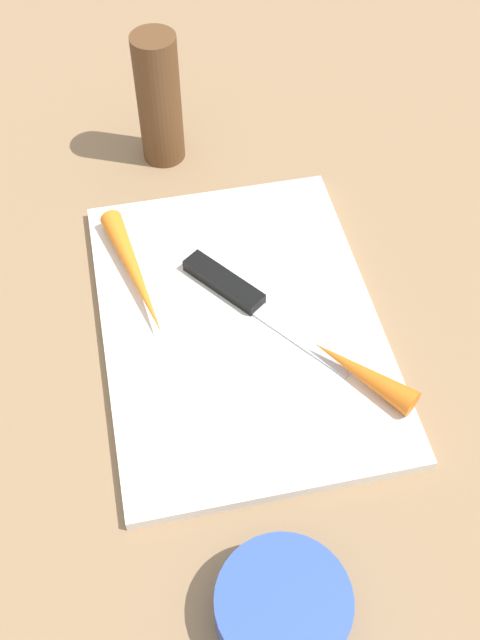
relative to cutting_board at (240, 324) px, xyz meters
The scene contains 7 objects.
ground_plane 0.01m from the cutting_board, ahead, with size 1.40×1.40×0.00m, color #8C6D4C.
cutting_board is the anchor object (origin of this frame).
knife 0.04m from the cutting_board, ahead, with size 0.17×0.14×0.01m.
carrot_long 0.12m from the cutting_board, 52.29° to the left, with size 0.02×0.02×0.16m, color orange.
carrot_short 0.13m from the cutting_board, 134.01° to the right, with size 0.02×0.02×0.10m, color orange.
small_bowl 0.27m from the cutting_board, behind, with size 0.10×0.10×0.04m, color #3351B2.
pepper_grinder 0.28m from the cutting_board, ahead, with size 0.05×0.05×0.15m, color brown.
Camera 1 is at (-0.42, 0.09, 0.58)m, focal length 41.75 mm.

